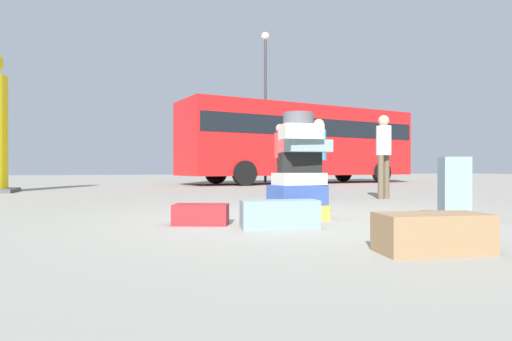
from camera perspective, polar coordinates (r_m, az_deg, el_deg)
name	(u,v)px	position (r m, az deg, el deg)	size (l,w,h in m)	color
ground_plane	(298,219)	(5.33, 5.50, -6.40)	(80.00, 80.00, 0.00)	gray
suitcase_tower	(300,175)	(5.27, 5.74, -0.55)	(0.75, 0.65, 1.29)	#B28C33
suitcase_navy_white_trunk	(302,198)	(7.70, 6.07, -3.59)	(0.67, 0.39, 0.20)	#334F99
suitcase_slate_foreground_near	(280,214)	(4.50, 3.11, -5.75)	(0.79, 0.30, 0.29)	gray
suitcase_brown_behind_tower	(432,233)	(3.46, 22.11, -7.61)	(0.80, 0.38, 0.29)	olive
suitcase_slate_foreground_far	(454,189)	(5.74, 24.54, -2.16)	(0.30, 0.31, 0.76)	gray
suitcase_maroon_left_side	(201,214)	(4.86, -7.22, -5.72)	(0.59, 0.35, 0.22)	maroon
person_bearded_onlooker	(384,149)	(9.22, 16.38, 2.77)	(0.32, 0.30, 1.70)	brown
person_tourist_with_camera	(280,152)	(10.72, 3.18, 2.45)	(0.30, 0.34, 1.71)	black
person_passerby_in_red	(319,151)	(8.92, 8.23, 2.50)	(0.30, 0.31, 1.62)	#3F334C
parked_bus	(301,140)	(18.38, 5.95, 4.06)	(10.59, 4.54, 3.15)	red
lamp_post	(265,86)	(19.94, 1.23, 11.03)	(0.36, 0.36, 6.75)	#333338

